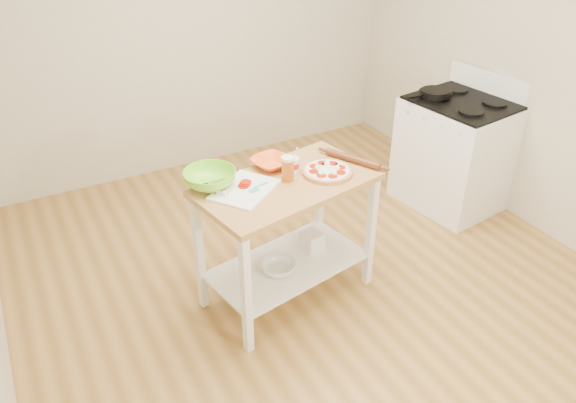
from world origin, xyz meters
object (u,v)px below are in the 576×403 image
(prep_island, at_px, (287,216))
(orange_bowl, at_px, (271,163))
(spatula, at_px, (258,187))
(beer_pint, at_px, (288,169))
(rolling_pin, at_px, (353,159))
(shelf_glass_bowl, at_px, (279,267))
(knife, at_px, (207,184))
(shelf_bin, at_px, (312,241))
(pizza, at_px, (327,171))
(green_bowl, at_px, (210,179))
(skillet, at_px, (435,93))
(cutting_board, at_px, (244,189))
(gas_stove, at_px, (455,153))
(yogurt_tub, at_px, (293,165))

(prep_island, bearing_deg, orange_bowl, 89.20)
(spatula, relative_size, beer_pint, 0.91)
(rolling_pin, xyz_separation_m, shelf_glass_bowl, (-0.60, -0.08, -0.63))
(knife, distance_m, shelf_bin, 0.92)
(knife, height_order, rolling_pin, rolling_pin)
(pizza, xyz_separation_m, rolling_pin, (0.23, 0.05, 0.01))
(pizza, xyz_separation_m, green_bowl, (-0.72, 0.21, 0.03))
(pizza, distance_m, green_bowl, 0.75)
(skillet, relative_size, pizza, 1.31)
(skillet, relative_size, orange_bowl, 1.75)
(cutting_board, bearing_deg, prep_island, -42.26)
(green_bowl, bearing_deg, orange_bowl, 5.78)
(knife, bearing_deg, rolling_pin, -12.82)
(skillet, height_order, cutting_board, skillet)
(pizza, distance_m, spatula, 0.48)
(gas_stove, height_order, orange_bowl, gas_stove)
(cutting_board, distance_m, yogurt_tub, 0.38)
(knife, relative_size, yogurt_tub, 1.55)
(pizza, distance_m, beer_pint, 0.28)
(skillet, xyz_separation_m, shelf_bin, (-1.47, -0.54, -0.65))
(pizza, distance_m, orange_bowl, 0.37)
(shelf_bin, bearing_deg, spatula, -171.56)
(spatula, distance_m, shelf_glass_bowl, 0.63)
(prep_island, relative_size, yogurt_tub, 7.02)
(skillet, xyz_separation_m, shelf_glass_bowl, (-1.80, -0.66, -0.68))
(gas_stove, bearing_deg, beer_pint, -175.22)
(cutting_board, bearing_deg, pizza, -41.07)
(rolling_pin, bearing_deg, beer_pint, -179.50)
(pizza, height_order, spatula, pizza)
(spatula, bearing_deg, rolling_pin, -8.66)
(gas_stove, xyz_separation_m, orange_bowl, (-1.85, -0.20, 0.46))
(pizza, bearing_deg, gas_stove, 15.89)
(beer_pint, bearing_deg, yogurt_tub, 45.57)
(shelf_glass_bowl, height_order, shelf_bin, shelf_bin)
(prep_island, relative_size, spatula, 8.32)
(rolling_pin, relative_size, shelf_bin, 2.99)
(cutting_board, relative_size, green_bowl, 1.54)
(beer_pint, relative_size, shelf_bin, 1.20)
(beer_pint, xyz_separation_m, yogurt_tub, (0.08, 0.08, -0.03))
(shelf_glass_bowl, bearing_deg, gas_stove, 13.79)
(gas_stove, bearing_deg, skillet, 122.08)
(gas_stove, relative_size, skillet, 2.61)
(cutting_board, distance_m, rolling_pin, 0.79)
(shelf_glass_bowl, xyz_separation_m, shelf_bin, (0.33, 0.12, 0.03))
(prep_island, xyz_separation_m, spatula, (-0.20, 0.00, 0.27))
(skillet, distance_m, green_bowl, 2.18)
(beer_pint, distance_m, shelf_glass_bowl, 0.70)
(spatula, xyz_separation_m, yogurt_tub, (0.30, 0.10, 0.03))
(pizza, bearing_deg, yogurt_tub, 146.15)
(cutting_board, bearing_deg, knife, 105.01)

